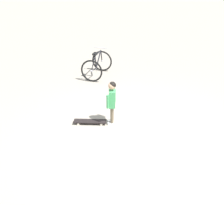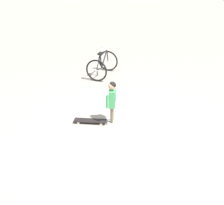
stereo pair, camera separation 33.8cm
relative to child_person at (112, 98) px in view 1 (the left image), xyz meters
name	(u,v)px [view 1 (the left image)]	position (x,y,z in m)	size (l,w,h in m)	color
ground_plane	(133,133)	(-0.37, -0.53, -0.66)	(50.00, 50.00, 0.00)	#9E9384
child_person	(112,98)	(0.00, 0.00, 0.00)	(0.39, 0.21, 1.06)	brown
skateboard	(90,121)	(-0.08, 0.51, -0.60)	(0.25, 0.78, 0.07)	black
bicycle_near	(97,65)	(2.99, 0.87, -0.28)	(1.17, 0.88, 0.85)	black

